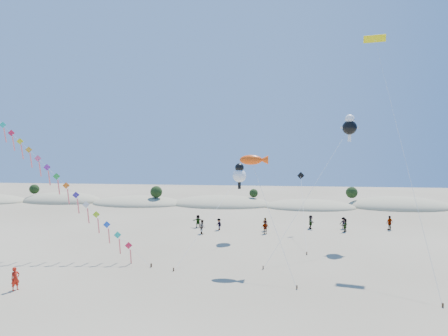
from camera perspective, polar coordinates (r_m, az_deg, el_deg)
ground at (r=27.46m, az=-12.13°, el=-20.21°), size 160.00×160.00×0.00m
dune_ridge at (r=70.20m, az=0.47°, el=-5.55°), size 145.30×11.49×5.57m
kite_train at (r=45.50m, az=-29.56°, el=4.45°), size 31.37×8.88×23.75m
fish_kite at (r=34.55m, az=4.62°, el=1.20°), size 4.88×6.54×10.16m
cartoon_kite_low at (r=44.56m, az=2.35°, el=-0.92°), size 5.74×13.69×8.95m
cartoon_kite_high at (r=45.20m, az=18.58°, el=6.08°), size 10.73×12.10×14.58m
parafoil_kite at (r=43.07m, az=22.12°, el=17.21°), size 2.20×14.82×22.40m
dark_kite at (r=46.31m, az=11.82°, el=-3.81°), size 0.95×11.03×7.68m
flyer_foreground at (r=33.59m, az=-29.21°, el=-14.51°), size 0.68×0.77×1.78m
beachgoers at (r=50.01m, az=9.37°, el=-8.36°), size 26.63×5.82×1.87m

